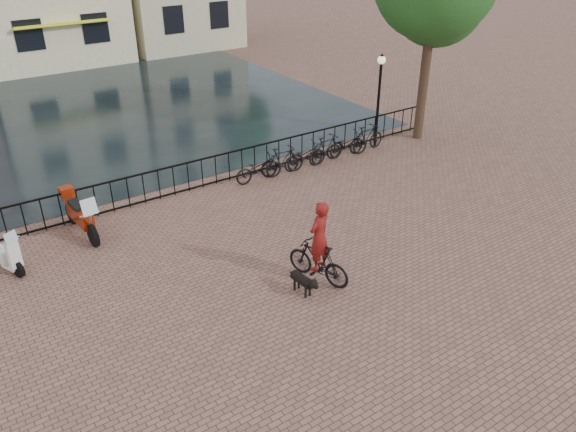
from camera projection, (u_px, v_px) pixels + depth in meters
ground at (362, 315)px, 12.76m from camera, size 100.00×100.00×0.00m
canal_water at (110, 112)px, 25.29m from camera, size 20.00×20.00×0.00m
railing at (202, 173)px, 18.31m from camera, size 20.00×0.05×1.02m
lamp_post at (380, 85)px, 20.65m from camera, size 0.30×0.30×3.45m
cyclist at (319, 247)px, 13.49m from camera, size 1.08×1.92×2.53m
dog at (302, 282)px, 13.34m from camera, size 0.38×0.92×0.60m
motorcycle at (79, 211)px, 15.54m from camera, size 0.68×2.14×1.50m
scooter at (0, 247)px, 14.03m from camera, size 0.93×1.48×1.33m
parked_bike_0 at (259, 168)px, 18.78m from camera, size 1.74×0.67×0.90m
parked_bike_1 at (282, 161)px, 19.23m from camera, size 1.70×0.62×1.00m
parked_bike_2 at (305, 156)px, 19.72m from camera, size 1.73×0.64×0.90m
parked_bike_3 at (326, 149)px, 20.16m from camera, size 1.71×0.65×1.00m
parked_bike_4 at (347, 145)px, 20.65m from camera, size 1.78×0.82×0.90m
parked_bike_5 at (366, 138)px, 21.09m from camera, size 1.69×0.55×1.00m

